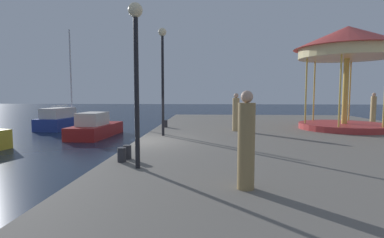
% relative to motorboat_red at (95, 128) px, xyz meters
% --- Properties ---
extents(ground_plane, '(120.00, 120.00, 0.00)m').
position_rel_motorboat_red_xyz_m(ground_plane, '(4.10, -6.25, -0.56)').
color(ground_plane, '#162338').
extents(quay_dock, '(14.65, 29.03, 0.80)m').
position_rel_motorboat_red_xyz_m(quay_dock, '(11.43, -6.25, -0.16)').
color(quay_dock, slate).
rests_on(quay_dock, ground).
extents(motorboat_red, '(2.14, 4.65, 1.52)m').
position_rel_motorboat_red_xyz_m(motorboat_red, '(0.00, 0.00, 0.00)').
color(motorboat_red, maroon).
rests_on(motorboat_red, ground).
extents(sailboat_blue, '(2.45, 6.27, 7.66)m').
position_rel_motorboat_red_xyz_m(sailboat_blue, '(-4.04, 4.62, 0.07)').
color(sailboat_blue, navy).
rests_on(sailboat_blue, ground).
extents(carousel, '(5.34, 5.34, 5.32)m').
position_rel_motorboat_red_xyz_m(carousel, '(14.12, -1.87, 4.22)').
color(carousel, '#B23333').
rests_on(carousel, quay_dock).
extents(lamp_post_mid_promenade, '(0.36, 0.36, 4.10)m').
position_rel_motorboat_red_xyz_m(lamp_post_mid_promenade, '(5.23, -10.61, 3.06)').
color(lamp_post_mid_promenade, black).
rests_on(lamp_post_mid_promenade, quay_dock).
extents(lamp_post_far_end, '(0.36, 0.36, 4.72)m').
position_rel_motorboat_red_xyz_m(lamp_post_far_end, '(4.97, -4.80, 3.43)').
color(lamp_post_far_end, black).
rests_on(lamp_post_far_end, quay_dock).
extents(bollard_south, '(0.24, 0.24, 0.40)m').
position_rel_motorboat_red_xyz_m(bollard_south, '(4.62, -9.95, 0.44)').
color(bollard_south, '#2D2D33').
rests_on(bollard_south, quay_dock).
extents(bollard_center, '(0.24, 0.24, 0.40)m').
position_rel_motorboat_red_xyz_m(bollard_center, '(4.59, -1.54, 0.44)').
color(bollard_center, '#2D2D33').
rests_on(bollard_center, quay_dock).
extents(bollard_north, '(0.24, 0.24, 0.40)m').
position_rel_motorboat_red_xyz_m(bollard_north, '(4.67, -9.57, 0.44)').
color(bollard_north, '#2D2D33').
rests_on(bollard_north, quay_dock).
extents(person_mid_promenade, '(0.34, 0.34, 1.96)m').
position_rel_motorboat_red_xyz_m(person_mid_promenade, '(7.77, -12.12, 1.16)').
color(person_mid_promenade, '#937A4C').
rests_on(person_mid_promenade, quay_dock).
extents(person_far_corner, '(0.34, 0.34, 1.89)m').
position_rel_motorboat_red_xyz_m(person_far_corner, '(8.36, -2.96, 1.13)').
color(person_far_corner, tan).
rests_on(person_far_corner, quay_dock).
extents(person_by_the_water, '(0.34, 0.34, 1.92)m').
position_rel_motorboat_red_xyz_m(person_by_the_water, '(17.67, 2.13, 1.14)').
color(person_by_the_water, tan).
rests_on(person_by_the_water, quay_dock).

